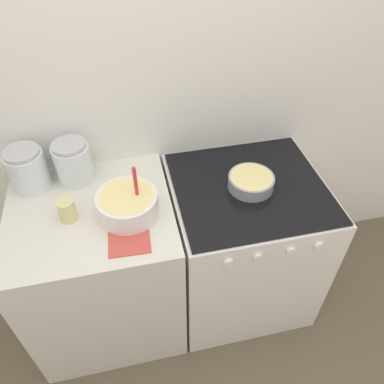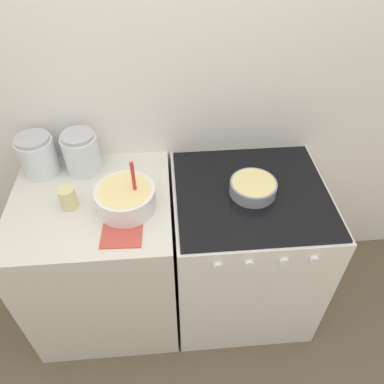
% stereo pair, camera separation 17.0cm
% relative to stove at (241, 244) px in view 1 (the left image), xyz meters
% --- Properties ---
extents(ground_plane, '(12.00, 12.00, 0.00)m').
position_rel_stove_xyz_m(ground_plane, '(-0.39, -0.35, -0.44)').
color(ground_plane, brown).
extents(wall_back, '(4.53, 0.05, 2.40)m').
position_rel_stove_xyz_m(wall_back, '(-0.39, 0.37, 0.76)').
color(wall_back, white).
rests_on(wall_back, ground_plane).
extents(countertop_cabinet, '(0.75, 0.69, 0.89)m').
position_rel_stove_xyz_m(countertop_cabinet, '(-0.76, 0.00, 0.00)').
color(countertop_cabinet, silver).
rests_on(countertop_cabinet, ground_plane).
extents(stove, '(0.75, 0.71, 0.89)m').
position_rel_stove_xyz_m(stove, '(0.00, 0.00, 0.00)').
color(stove, white).
rests_on(stove, ground_plane).
extents(mixing_bowl, '(0.27, 0.27, 0.26)m').
position_rel_stove_xyz_m(mixing_bowl, '(-0.59, -0.06, 0.51)').
color(mixing_bowl, white).
rests_on(mixing_bowl, countertop_cabinet).
extents(baking_pan, '(0.22, 0.22, 0.06)m').
position_rel_stove_xyz_m(baking_pan, '(0.00, -0.01, 0.48)').
color(baking_pan, gray).
rests_on(baking_pan, stove).
extents(storage_jar_left, '(0.18, 0.18, 0.20)m').
position_rel_stove_xyz_m(storage_jar_left, '(-1.02, 0.24, 0.53)').
color(storage_jar_left, silver).
rests_on(storage_jar_left, countertop_cabinet).
extents(storage_jar_middle, '(0.17, 0.17, 0.21)m').
position_rel_stove_xyz_m(storage_jar_middle, '(-0.81, 0.24, 0.53)').
color(storage_jar_middle, silver).
rests_on(storage_jar_middle, countertop_cabinet).
extents(tin_can, '(0.08, 0.08, 0.10)m').
position_rel_stove_xyz_m(tin_can, '(-0.84, -0.03, 0.50)').
color(tin_can, beige).
rests_on(tin_can, countertop_cabinet).
extents(recipe_page, '(0.18, 0.27, 0.01)m').
position_rel_stove_xyz_m(recipe_page, '(-0.60, -0.16, 0.45)').
color(recipe_page, '#CC4C3F').
rests_on(recipe_page, countertop_cabinet).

